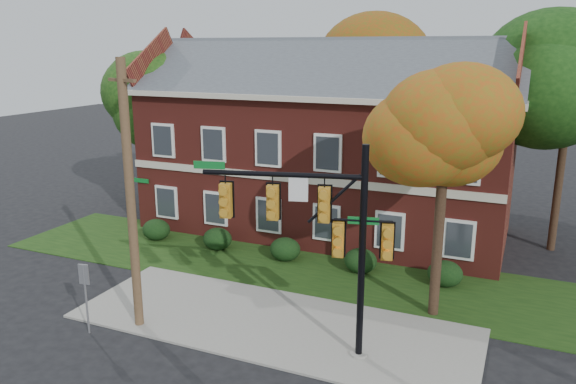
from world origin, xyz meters
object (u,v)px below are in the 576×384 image
at_px(hedge_right, 361,261).
at_px(utility_pole, 130,198).
at_px(traffic_signal, 322,228).
at_px(tree_near_right, 452,131).
at_px(sign_post, 85,287).
at_px(tree_far_rear, 392,55).
at_px(hedge_far_left, 156,230).
at_px(apartment_building, 326,134).
at_px(hedge_far_right, 445,274).
at_px(tree_left_rear, 154,96).
at_px(hedge_left, 217,239).
at_px(hedge_center, 285,249).

bearing_deg(hedge_right, utility_pole, -126.50).
xyz_separation_m(hedge_right, traffic_signal, (0.72, -6.87, 3.61)).
bearing_deg(tree_near_right, sign_post, -151.00).
bearing_deg(traffic_signal, tree_far_rear, 83.82).
bearing_deg(hedge_far_left, apartment_building, 36.89).
height_order(hedge_far_right, sign_post, sign_post).
relative_size(hedge_far_right, utility_pole, 0.16).
distance_m(hedge_right, tree_left_rear, 15.17).
height_order(tree_near_right, tree_left_rear, tree_left_rear).
height_order(hedge_left, sign_post, sign_post).
relative_size(hedge_far_left, hedge_far_right, 1.00).
distance_m(hedge_center, traffic_signal, 8.83).
xyz_separation_m(hedge_far_left, hedge_far_right, (14.00, 0.00, 0.00)).
bearing_deg(hedge_left, hedge_far_right, 0.00).
xyz_separation_m(hedge_left, hedge_far_right, (10.50, 0.00, 0.00)).
bearing_deg(tree_near_right, traffic_signal, -126.70).
relative_size(hedge_center, sign_post, 0.57).
xyz_separation_m(tree_far_rear, sign_post, (-4.70, -21.79, -7.17)).
distance_m(apartment_building, hedge_far_left, 9.82).
relative_size(hedge_right, tree_left_rear, 0.16).
relative_size(hedge_right, sign_post, 0.57).
bearing_deg(hedge_far_left, hedge_right, 0.00).
relative_size(hedge_far_right, tree_far_rear, 0.12).
relative_size(traffic_signal, utility_pole, 0.74).
bearing_deg(hedge_left, apartment_building, 56.33).
bearing_deg(sign_post, utility_pole, 32.01).
xyz_separation_m(hedge_far_left, hedge_right, (10.50, 0.00, 0.00)).
bearing_deg(hedge_right, sign_post, -128.25).
bearing_deg(hedge_far_left, tree_near_right, -11.27).
distance_m(hedge_far_left, hedge_left, 3.50).
bearing_deg(tree_left_rear, apartment_building, 6.54).
xyz_separation_m(hedge_left, sign_post, (0.14, -8.70, 1.15)).
relative_size(tree_left_rear, sign_post, 3.61).
height_order(hedge_far_left, hedge_left, same).
bearing_deg(tree_far_rear, utility_pole, -99.52).
xyz_separation_m(tree_near_right, utility_pole, (-9.35, -4.78, -2.09)).
relative_size(hedge_left, tree_near_right, 0.16).
xyz_separation_m(tree_left_rear, tree_far_rear, (11.07, 8.96, 2.16)).
xyz_separation_m(hedge_far_right, sign_post, (-10.36, -8.70, 1.15)).
bearing_deg(apartment_building, tree_far_rear, 80.29).
relative_size(hedge_right, utility_pole, 0.16).
height_order(hedge_center, hedge_far_right, same).
relative_size(hedge_far_left, hedge_center, 1.00).
bearing_deg(hedge_center, apartment_building, 90.00).
bearing_deg(hedge_left, hedge_right, 0.00).
relative_size(hedge_right, tree_near_right, 0.16).
height_order(hedge_far_right, tree_far_rear, tree_far_rear).
bearing_deg(hedge_left, sign_post, -89.07).
bearing_deg(hedge_far_right, hedge_center, 180.00).
relative_size(hedge_center, traffic_signal, 0.21).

